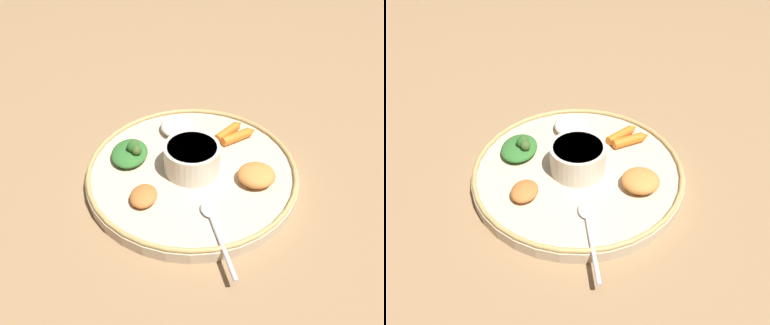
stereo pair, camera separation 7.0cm
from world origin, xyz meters
TOP-DOWN VIEW (x-y plane):
  - ground_plane at (0.00, 0.00)m, footprint 2.40×2.40m
  - platter at (0.00, 0.00)m, footprint 0.36×0.36m
  - platter_rim at (0.00, 0.00)m, footprint 0.36×0.36m
  - center_bowl at (0.00, 0.00)m, footprint 0.09×0.09m
  - spoon at (0.06, -0.12)m, footprint 0.08×0.14m
  - greens_pile at (-0.11, 0.01)m, footprint 0.08×0.09m
  - carrot_near_spoon at (0.07, 0.10)m, footprint 0.07×0.06m
  - carrot_outer at (0.05, 0.11)m, footprint 0.05×0.07m
  - mound_chickpea at (-0.06, -0.09)m, footprint 0.04×0.05m
  - mound_rice_white at (-0.05, 0.10)m, footprint 0.09×0.09m
  - mound_squash at (0.11, -0.01)m, footprint 0.08×0.08m

SIDE VIEW (x-z plane):
  - ground_plane at x=0.00m, z-range 0.00..0.00m
  - platter at x=0.00m, z-range 0.00..0.02m
  - platter_rim at x=0.00m, z-range 0.02..0.03m
  - spoon at x=0.06m, z-range 0.02..0.03m
  - carrot_outer at x=0.05m, z-range 0.02..0.04m
  - carrot_near_spoon at x=0.07m, z-range 0.02..0.04m
  - mound_chickpea at x=-0.06m, z-range 0.02..0.04m
  - mound_rice_white at x=-0.05m, z-range 0.02..0.04m
  - greens_pile at x=-0.11m, z-range 0.02..0.05m
  - mound_squash at x=0.11m, z-range 0.02..0.05m
  - center_bowl at x=0.00m, z-range 0.02..0.07m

